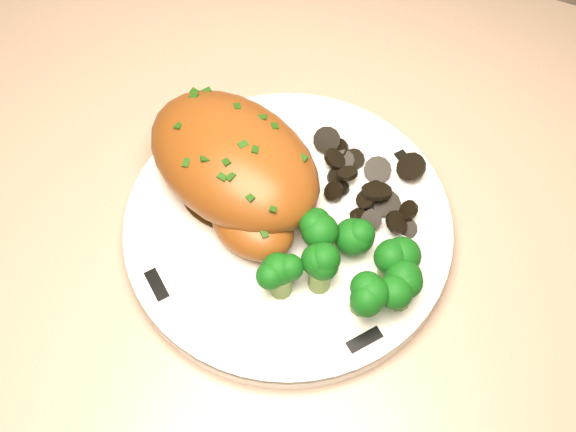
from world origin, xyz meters
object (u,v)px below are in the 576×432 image
at_px(counter, 203,293).
at_px(plate, 288,227).
at_px(broccoli_florets, 348,264).
at_px(chicken_breast, 236,167).

height_order(counter, plate, counter).
relative_size(counter, broccoli_florets, 17.04).
bearing_deg(plate, broccoli_florets, -25.35).
bearing_deg(chicken_breast, plate, 6.02).
xyz_separation_m(plate, chicken_breast, (-0.06, 0.02, 0.04)).
xyz_separation_m(counter, broccoli_florets, (0.24, -0.11, 0.49)).
relative_size(counter, chicken_breast, 10.12).
bearing_deg(broccoli_florets, plate, 154.65).
bearing_deg(broccoli_florets, counter, 155.20).
bearing_deg(plate, counter, 155.41).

